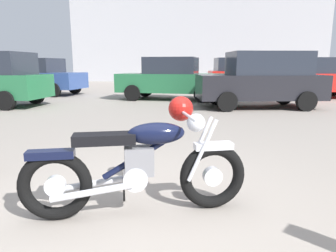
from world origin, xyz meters
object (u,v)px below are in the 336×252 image
(vintage_motorcycle, at_px, (143,162))
(red_hatchback_near, at_px, (38,77))
(silver_sedan_mid, at_px, (252,73))
(blue_hatchback_right, at_px, (314,78))
(dark_sedan_left, at_px, (262,79))
(pale_sedan_back, at_px, (171,79))

(vintage_motorcycle, xyz_separation_m, red_hatchback_near, (-7.55, 10.63, 0.34))
(silver_sedan_mid, bearing_deg, blue_hatchback_right, -64.22)
(red_hatchback_near, xyz_separation_m, silver_sedan_mid, (10.07, 3.69, 0.10))
(dark_sedan_left, bearing_deg, blue_hatchback_right, -137.84)
(dark_sedan_left, bearing_deg, pale_sedan_back, -43.10)
(vintage_motorcycle, bearing_deg, silver_sedan_mid, 61.61)
(vintage_motorcycle, height_order, dark_sedan_left, dark_sedan_left)
(silver_sedan_mid, height_order, pale_sedan_back, silver_sedan_mid)
(vintage_motorcycle, bearing_deg, pale_sedan_back, 78.32)
(silver_sedan_mid, bearing_deg, dark_sedan_left, -102.75)
(blue_hatchback_right, relative_size, silver_sedan_mid, 0.90)
(vintage_motorcycle, relative_size, dark_sedan_left, 0.48)
(silver_sedan_mid, bearing_deg, vintage_motorcycle, -109.04)
(dark_sedan_left, xyz_separation_m, silver_sedan_mid, (0.44, 6.71, 0.02))
(blue_hatchback_right, relative_size, dark_sedan_left, 1.07)
(dark_sedan_left, distance_m, pale_sedan_back, 3.78)
(red_hatchback_near, bearing_deg, silver_sedan_mid, 24.78)
(dark_sedan_left, bearing_deg, vintage_motorcycle, 63.23)
(blue_hatchback_right, bearing_deg, silver_sedan_mid, 115.35)
(red_hatchback_near, bearing_deg, vintage_motorcycle, -49.95)
(red_hatchback_near, bearing_deg, blue_hatchback_right, 7.18)
(dark_sedan_left, height_order, pale_sedan_back, dark_sedan_left)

